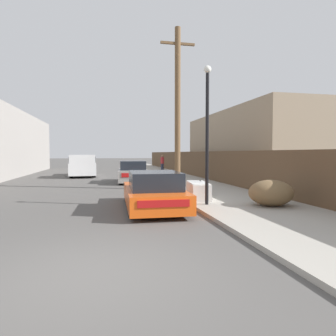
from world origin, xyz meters
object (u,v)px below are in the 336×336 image
at_px(street_lamp, 207,125).
at_px(discarded_fridge, 198,191).
at_px(car_parked_mid, 133,172).
at_px(utility_pole, 178,106).
at_px(brush_pile, 271,193).
at_px(pickup_truck, 83,166).
at_px(parked_sports_car_red, 154,192).
at_px(pedestrian, 162,163).

bearing_deg(street_lamp, discarded_fridge, 87.52).
xyz_separation_m(car_parked_mid, utility_pole, (1.93, -4.45, 3.71)).
bearing_deg(brush_pile, pickup_truck, 114.28).
relative_size(parked_sports_car_red, brush_pile, 2.97).
bearing_deg(pickup_truck, car_parked_mid, 118.16).
bearing_deg(parked_sports_car_red, pickup_truck, 104.25).
xyz_separation_m(utility_pole, street_lamp, (-0.25, -5.30, -1.46)).
bearing_deg(pedestrian, parked_sports_car_red, -101.89).
bearing_deg(car_parked_mid, street_lamp, -76.53).
distance_m(parked_sports_car_red, street_lamp, 2.98).
relative_size(discarded_fridge, utility_pole, 0.22).
relative_size(car_parked_mid, pickup_truck, 0.76).
bearing_deg(pedestrian, discarded_fridge, -96.42).
xyz_separation_m(parked_sports_car_red, car_parked_mid, (0.19, 9.57, 0.06)).
distance_m(parked_sports_car_red, car_parked_mid, 9.57).
bearing_deg(utility_pole, brush_pile, -73.12).
relative_size(discarded_fridge, street_lamp, 0.37).
xyz_separation_m(parked_sports_car_red, brush_pile, (3.94, -0.88, -0.03)).
relative_size(car_parked_mid, utility_pole, 0.51).
bearing_deg(pickup_truck, parked_sports_car_red, 98.96).
relative_size(parked_sports_car_red, pedestrian, 2.79).
bearing_deg(car_parked_mid, discarded_fridge, -74.92).
xyz_separation_m(pickup_truck, brush_pile, (7.34, -16.27, -0.33)).
distance_m(discarded_fridge, utility_pole, 5.71).
height_order(pickup_truck, pedestrian, pickup_truck).
bearing_deg(parked_sports_car_red, car_parked_mid, 90.69).
distance_m(parked_sports_car_red, utility_pole, 6.71).
bearing_deg(discarded_fridge, brush_pile, -35.59).
bearing_deg(parked_sports_car_red, utility_pole, 69.34).
xyz_separation_m(discarded_fridge, street_lamp, (-0.05, -1.16, 2.46)).
bearing_deg(car_parked_mid, parked_sports_car_red, -87.44).
bearing_deg(pedestrian, pickup_truck, -156.94).
bearing_deg(discarded_fridge, pedestrian, 90.61).
relative_size(pickup_truck, pedestrian, 3.41).
xyz_separation_m(brush_pile, pedestrian, (-0.05, 19.38, 0.39)).
relative_size(pickup_truck, utility_pole, 0.68).
height_order(street_lamp, brush_pile, street_lamp).
bearing_deg(brush_pile, car_parked_mid, 109.76).
bearing_deg(pickup_truck, discarded_fridge, 106.77).
xyz_separation_m(discarded_fridge, utility_pole, (0.20, 4.15, 3.92)).
bearing_deg(street_lamp, car_parked_mid, 99.80).
distance_m(utility_pole, pedestrian, 13.91).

